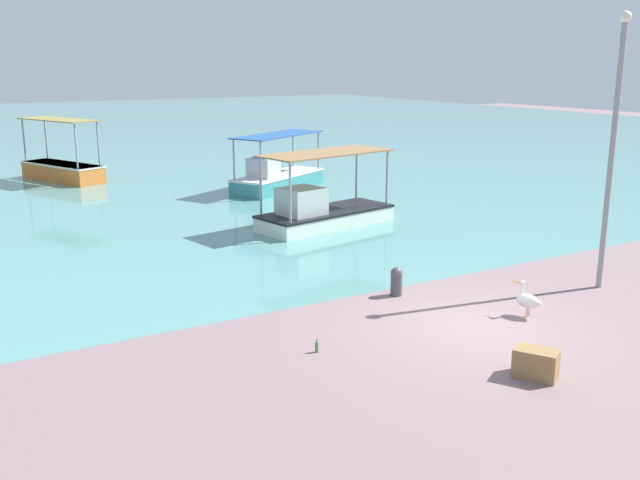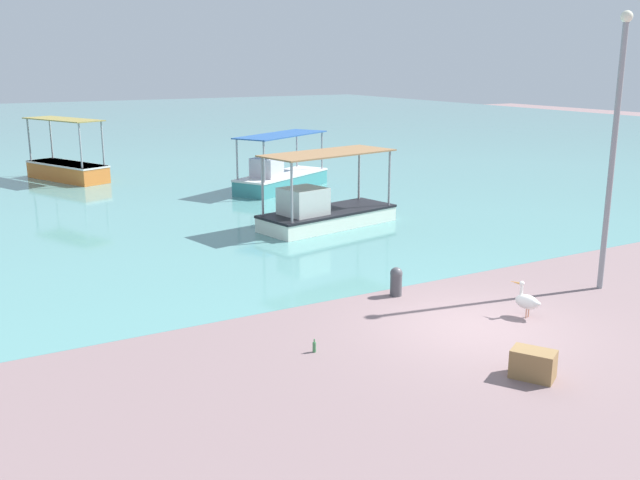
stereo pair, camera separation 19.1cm
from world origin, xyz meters
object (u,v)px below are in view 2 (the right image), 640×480
Objects in this scene: lamp_post at (614,140)px; fishing_boat_near_right at (280,177)px; fishing_boat_center at (323,210)px; mooring_bollard at (396,281)px; glass_bottle at (314,347)px; pelican at (527,301)px; fishing_boat_far_left at (67,168)px; cargo_crate at (533,364)px.

fishing_boat_near_right is at bearing 92.27° from lamp_post.
mooring_bollard is (-2.15, -7.20, -0.21)m from fishing_boat_center.
lamp_post reaches higher than fishing_boat_near_right.
glass_bottle is (-3.40, -2.02, -0.27)m from mooring_bollard.
fishing_boat_center is 10.11m from lamp_post.
fishing_boat_near_right is 17.21m from pelican.
glass_bottle is at bearing 172.83° from pelican.
pelican is at bearing -7.17° from glass_bottle.
fishing_boat_center reaches higher than glass_bottle.
mooring_bollard is (3.45, -21.75, -0.21)m from fishing_boat_far_left.
cargo_crate is (-2.21, -2.32, -0.11)m from pelican.
fishing_boat_far_left is at bearing 111.03° from fishing_boat_center.
fishing_boat_near_right is at bearing 74.02° from mooring_bollard.
lamp_post is at bearing -87.73° from fishing_boat_near_right.
pelican is at bearing -78.26° from fishing_boat_far_left.
lamp_post is at bearing -74.19° from fishing_boat_center.
pelican is 2.96× the size of glass_bottle.
fishing_boat_near_right reaches higher than glass_bottle.
fishing_boat_near_right is 18.04m from glass_bottle.
fishing_boat_center is at bearing -105.35° from fishing_boat_near_right.
fishing_boat_far_left is at bearing 135.70° from fishing_boat_near_right.
fishing_boat_far_left is 15.59m from fishing_boat_center.
fishing_boat_far_left is 6.11× the size of pelican.
mooring_bollard is at bearing 156.68° from lamp_post.
glass_bottle is at bearing -89.89° from fishing_boat_far_left.
lamp_post is (3.14, 0.60, 3.31)m from pelican.
cargo_crate is 2.80× the size of glass_bottle.
cargo_crate is 4.08m from glass_bottle.
fishing_boat_far_left is 26.88m from cargo_crate.
fishing_boat_center reaches higher than mooring_bollard.
fishing_boat_far_left is at bearing 101.74° from pelican.
fishing_boat_near_right is 6.53× the size of pelican.
cargo_crate is at bearing -103.66° from fishing_boat_near_right.
fishing_boat_center is at bearing -68.97° from fishing_boat_far_left.
pelican reaches higher than mooring_bollard.
pelican is 1.06× the size of cargo_crate.
lamp_post reaches higher than fishing_boat_center.
pelican is (-2.49, -17.02, -0.21)m from fishing_boat_near_right.
fishing_boat_center is at bearing 77.36° from cargo_crate.
fishing_boat_near_right is at bearing 81.67° from pelican.
mooring_bollard is 5.01m from cargo_crate.
pelican is at bearing -169.23° from lamp_post.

